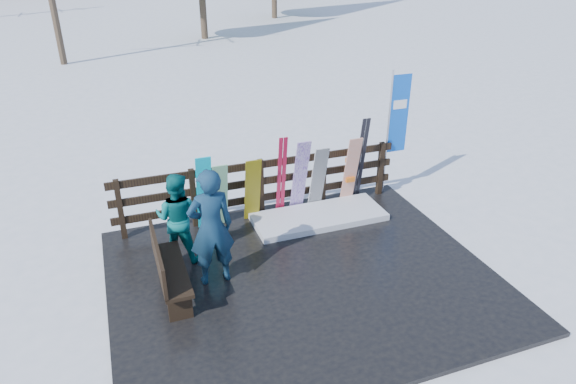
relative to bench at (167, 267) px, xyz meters
name	(u,v)px	position (x,y,z in m)	size (l,w,h in m)	color
ground	(302,280)	(2.08, -0.23, -0.60)	(700.00, 700.00, 0.00)	white
deck	(302,278)	(2.08, -0.23, -0.56)	(6.00, 5.00, 0.08)	black
fence	(261,183)	(2.08, 1.97, 0.14)	(5.60, 0.10, 1.15)	black
snow_patch	(319,217)	(3.05, 1.37, -0.46)	(2.53, 1.00, 0.12)	white
bench	(167,267)	(0.00, 0.00, 0.00)	(0.41, 1.50, 0.97)	black
snowboard_0	(204,193)	(0.95, 1.75, 0.23)	(0.28, 0.03, 1.51)	#02CFEB
snowboard_1	(220,195)	(1.23, 1.75, 0.14)	(0.27, 0.03, 1.33)	white
snowboard_2	(253,190)	(1.85, 1.75, 0.14)	(0.29, 0.03, 1.34)	yellow
snowboard_3	(300,177)	(2.80, 1.75, 0.27)	(0.27, 0.03, 1.62)	white
snowboard_4	(318,179)	(3.18, 1.75, 0.17)	(0.29, 0.03, 1.40)	black
snowboard_5	(351,171)	(3.88, 1.75, 0.22)	(0.28, 0.03, 1.50)	silver
ski_pair_a	(281,176)	(2.45, 1.82, 0.31)	(0.16, 0.27, 1.64)	#B01535
ski_pair_b	(361,160)	(4.12, 1.82, 0.39)	(0.17, 0.30, 1.82)	black
rental_flag	(396,119)	(4.97, 2.02, 1.09)	(0.45, 0.04, 2.60)	silver
person_front	(211,228)	(0.73, 0.15, 0.45)	(0.70, 0.46, 1.92)	navy
person_back	(178,217)	(0.34, 0.98, 0.26)	(0.75, 0.59, 1.55)	#0A6667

